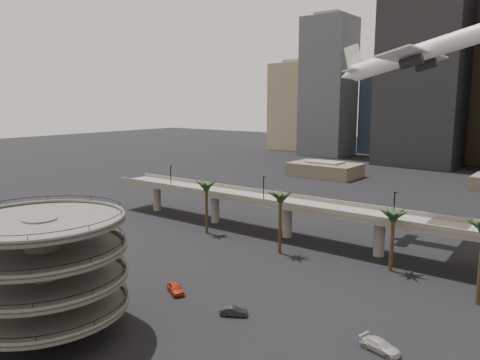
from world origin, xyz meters
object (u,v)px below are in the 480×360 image
Objects in this scene: parking_ramp at (43,265)px; car_c at (380,346)px; car_a at (175,288)px; airborne_jet at (419,54)px; overpass at (331,213)px; car_b at (234,311)px.

parking_ramp is 4.14× the size of car_c.
car_a is at bearing 107.74° from car_c.
airborne_jet is 67.33m from car_c.
overpass is at bearing 47.97° from car_c.
overpass is 3.51× the size of airborne_jet.
car_b is at bearing 112.32° from car_c.
airborne_jet reaches higher than car_a.
overpass is 24.23× the size of car_c.
car_c is (25.05, -35.96, -6.56)m from overpass.
car_c is at bearing -77.59° from airborne_jet.
overpass is 44.32m from car_c.
parking_ramp is 85.07m from airborne_jet.
car_a is 1.18× the size of car_b.
overpass is (13.00, 59.00, -2.50)m from parking_ramp.
car_c is (13.33, -51.96, -40.70)m from airborne_jet.
airborne_jet is 71.17m from car_a.
car_b is 0.77× the size of car_c.
car_a reaches higher than car_c.
parking_ramp is 60.46m from overpass.
overpass is 40.13m from car_b.
car_a is (4.22, 20.29, -9.01)m from parking_ramp.
airborne_jet is 9.03× the size of car_b.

